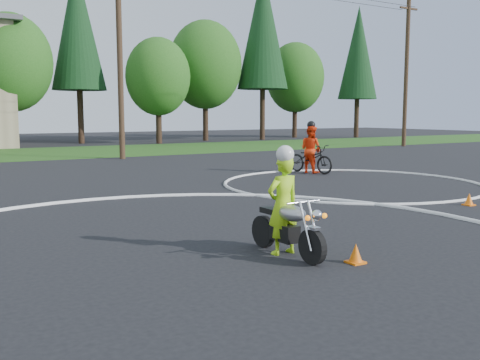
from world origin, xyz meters
TOP-DOWN VIEW (x-y plane):
  - ground at (0.00, 0.00)m, footprint 120.00×120.00m
  - course_markings at (2.17, 4.35)m, footprint 19.05×19.05m
  - primary_motorcycle at (1.13, 2.06)m, footprint 0.62×1.77m
  - rider_primary_grp at (1.13, 2.20)m, footprint 0.58×0.39m
  - rider_second_grp at (8.92, 11.17)m, footprint 1.11×2.13m
  - traffic_cones at (5.48, 2.21)m, footprint 20.32×7.69m
  - treeline at (14.78, 34.61)m, footprint 38.20×8.10m
  - utility_poles at (5.00, 21.00)m, footprint 41.60×1.12m

SIDE VIEW (x-z plane):
  - ground at x=0.00m, z-range 0.00..0.00m
  - course_markings at x=2.17m, z-range -0.05..0.07m
  - traffic_cones at x=5.48m, z-range -0.01..0.29m
  - primary_motorcycle at x=1.13m, z-range -0.01..0.92m
  - rider_second_grp at x=8.92m, z-range -0.29..1.66m
  - rider_primary_grp at x=1.13m, z-range -0.03..1.69m
  - utility_poles at x=5.00m, z-range 0.20..10.20m
  - treeline at x=14.78m, z-range -0.64..13.88m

